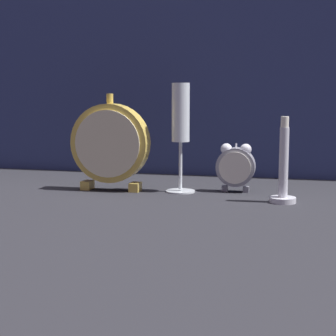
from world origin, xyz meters
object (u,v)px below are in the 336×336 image
at_px(brass_candlestick, 283,174).
at_px(mantel_clock_silver, 110,144).
at_px(champagne_flute, 181,123).
at_px(alarm_clock_twin_bell, 236,165).

bearing_deg(brass_candlestick, mantel_clock_silver, 172.75).
bearing_deg(champagne_flute, mantel_clock_silver, -173.35).
height_order(champagne_flute, brass_candlestick, champagne_flute).
bearing_deg(alarm_clock_twin_bell, champagne_flute, -165.55).
height_order(mantel_clock_silver, champagne_flute, champagne_flute).
distance_m(mantel_clock_silver, champagne_flute, 0.15).
relative_size(alarm_clock_twin_bell, mantel_clock_silver, 0.50).
height_order(mantel_clock_silver, brass_candlestick, mantel_clock_silver).
xyz_separation_m(alarm_clock_twin_bell, champagne_flute, (-0.11, -0.03, 0.09)).
height_order(alarm_clock_twin_bell, champagne_flute, champagne_flute).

